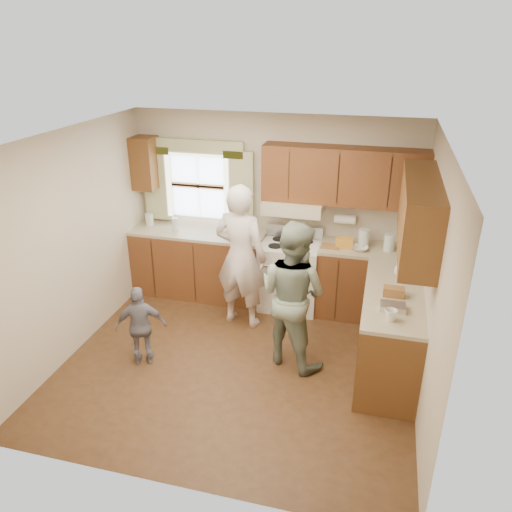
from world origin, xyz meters
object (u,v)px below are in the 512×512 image
(woman_left, at_px, (241,257))
(child, at_px, (141,326))
(woman_right, at_px, (293,294))
(stove, at_px, (290,274))

(woman_left, bearing_deg, child, 63.06)
(child, bearing_deg, woman_right, 175.07)
(stove, bearing_deg, woman_left, -131.07)
(woman_right, distance_m, child, 1.69)
(woman_left, distance_m, child, 1.45)
(stove, distance_m, woman_right, 1.30)
(stove, bearing_deg, woman_right, -78.17)
(woman_left, bearing_deg, stove, -121.58)
(stove, xyz_separation_m, child, (-1.33, -1.69, 0.00))
(stove, height_order, woman_left, woman_left)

